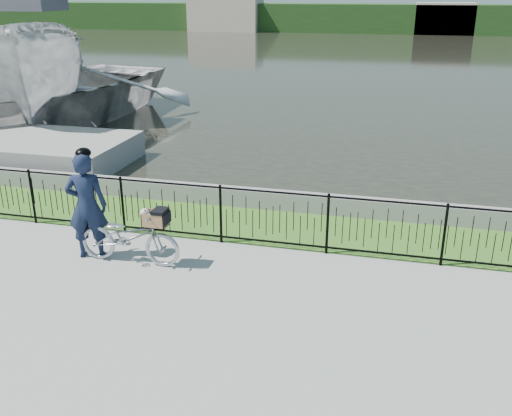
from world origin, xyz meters
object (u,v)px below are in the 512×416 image
(bicycle_rig, at_px, (130,236))
(boat_near, at_px, (35,69))
(boat_far, at_px, (41,91))
(cyclist, at_px, (87,205))

(bicycle_rig, height_order, boat_near, boat_near)
(boat_far, bearing_deg, boat_near, -112.79)
(cyclist, bearing_deg, bicycle_rig, -4.08)
(cyclist, height_order, boat_near, boat_near)
(cyclist, xyz_separation_m, boat_near, (-7.15, 9.30, 0.96))
(bicycle_rig, relative_size, boat_near, 0.19)
(cyclist, distance_m, boat_near, 11.77)
(boat_near, bearing_deg, bicycle_rig, -49.60)
(cyclist, distance_m, boat_far, 11.80)
(boat_far, bearing_deg, bicycle_rig, -50.17)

